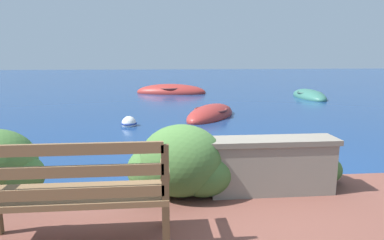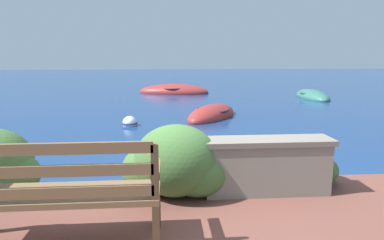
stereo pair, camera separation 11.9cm
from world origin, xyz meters
name	(u,v)px [view 1 (the left image)]	position (x,y,z in m)	size (l,w,h in m)	color
ground_plane	(239,194)	(0.00, 0.00, 0.00)	(80.00, 80.00, 0.00)	navy
park_bench	(74,191)	(-1.73, -1.46, 0.70)	(1.55, 0.48, 0.93)	brown
stone_wall	(271,165)	(0.25, -0.49, 0.55)	(1.49, 0.39, 0.64)	gray
hedge_clump_left	(180,165)	(-0.80, -0.46, 0.57)	(1.20, 0.86, 0.81)	#426B33
hedge_clump_centre	(310,165)	(0.83, -0.24, 0.45)	(0.79, 0.57, 0.53)	#426B33
rowboat_nearest	(211,115)	(0.46, 5.62, 0.06)	(2.14, 2.63, 0.64)	#9E2D28
rowboat_mid	(309,96)	(5.35, 9.85, 0.05)	(1.13, 2.81, 0.62)	#336B5B
rowboat_far	(171,92)	(-0.47, 12.08, 0.07)	(3.51, 1.98, 0.78)	#9E2D28
mooring_buoy	(129,123)	(-1.82, 4.58, 0.07)	(0.41, 0.41, 0.37)	white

